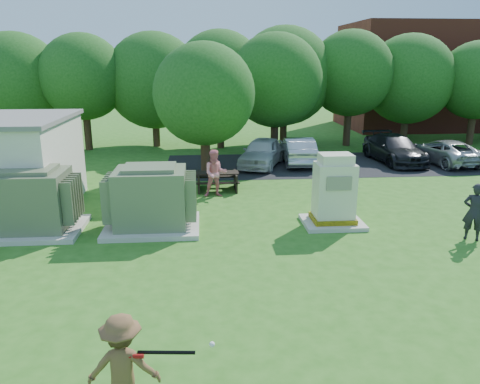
{
  "coord_description": "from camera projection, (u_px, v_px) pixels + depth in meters",
  "views": [
    {
      "loc": [
        -1.13,
        -9.92,
        5.25
      ],
      "look_at": [
        0.0,
        4.0,
        1.3
      ],
      "focal_mm": 35.0,
      "sensor_mm": 36.0,
      "label": 1
    }
  ],
  "objects": [
    {
      "name": "ground",
      "position": [
        254.0,
        291.0,
        11.03
      ],
      "size": [
        120.0,
        120.0,
        0.0
      ],
      "primitive_type": "plane",
      "color": "#2D6619",
      "rests_on": "ground"
    },
    {
      "name": "brick_building",
      "position": [
        441.0,
        76.0,
        37.24
      ],
      "size": [
        15.0,
        8.0,
        8.0
      ],
      "primitive_type": "cube",
      "color": "maroon",
      "rests_on": "ground"
    },
    {
      "name": "parking_strip",
      "position": [
        358.0,
        164.0,
        24.52
      ],
      "size": [
        20.0,
        6.0,
        0.01
      ],
      "primitive_type": "cube",
      "color": "#232326",
      "rests_on": "ground"
    },
    {
      "name": "transformer_left",
      "position": [
        31.0,
        202.0,
        14.57
      ],
      "size": [
        3.0,
        2.4,
        2.07
      ],
      "color": "beige",
      "rests_on": "ground"
    },
    {
      "name": "transformer_right",
      "position": [
        151.0,
        200.0,
        14.86
      ],
      "size": [
        3.0,
        2.4,
        2.07
      ],
      "color": "beige",
      "rests_on": "ground"
    },
    {
      "name": "generator_cabinet",
      "position": [
        334.0,
        194.0,
        15.21
      ],
      "size": [
        1.95,
        1.6,
        2.38
      ],
      "color": "beige",
      "rests_on": "ground"
    },
    {
      "name": "picnic_table",
      "position": [
        217.0,
        179.0,
        19.48
      ],
      "size": [
        1.78,
        1.33,
        0.76
      ],
      "color": "black",
      "rests_on": "ground"
    },
    {
      "name": "batter",
      "position": [
        123.0,
        367.0,
        6.96
      ],
      "size": [
        1.1,
        0.65,
        1.69
      ],
      "primitive_type": "imported",
      "rotation": [
        0.0,
        0.0,
        3.13
      ],
      "color": "brown",
      "rests_on": "ground"
    },
    {
      "name": "person_by_generator",
      "position": [
        474.0,
        212.0,
        13.96
      ],
      "size": [
        0.76,
        0.67,
        1.76
      ],
      "primitive_type": "imported",
      "rotation": [
        0.0,
        0.0,
        2.67
      ],
      "color": "black",
      "rests_on": "ground"
    },
    {
      "name": "person_at_picnic",
      "position": [
        215.0,
        173.0,
        18.4
      ],
      "size": [
        0.94,
        0.75,
        1.89
      ],
      "primitive_type": "imported",
      "rotation": [
        0.0,
        0.0,
        0.04
      ],
      "color": "pink",
      "rests_on": "ground"
    },
    {
      "name": "car_white",
      "position": [
        262.0,
        152.0,
        23.81
      ],
      "size": [
        3.14,
        4.58,
        1.45
      ],
      "primitive_type": "imported",
      "rotation": [
        0.0,
        0.0,
        -0.37
      ],
      "color": "silver",
      "rests_on": "ground"
    },
    {
      "name": "car_silver_a",
      "position": [
        298.0,
        150.0,
        24.38
      ],
      "size": [
        1.73,
        4.32,
        1.4
      ],
      "primitive_type": "imported",
      "rotation": [
        0.0,
        0.0,
        3.08
      ],
      "color": "#B0AFB4",
      "rests_on": "ground"
    },
    {
      "name": "car_dark",
      "position": [
        394.0,
        149.0,
        24.78
      ],
      "size": [
        2.31,
        5.03,
        1.43
      ],
      "primitive_type": "imported",
      "rotation": [
        0.0,
        0.0,
        0.06
      ],
      "color": "black",
      "rests_on": "ground"
    },
    {
      "name": "car_silver_b",
      "position": [
        444.0,
        152.0,
        24.48
      ],
      "size": [
        2.62,
        4.73,
        1.25
      ],
      "primitive_type": "imported",
      "rotation": [
        0.0,
        0.0,
        3.26
      ],
      "color": "#A4A4A8",
      "rests_on": "ground"
    },
    {
      "name": "batting_equipment",
      "position": [
        168.0,
        352.0,
        6.89
      ],
      "size": [
        1.26,
        0.33,
        0.1
      ],
      "color": "black",
      "rests_on": "ground"
    },
    {
      "name": "tree_row",
      "position": [
        249.0,
        79.0,
        27.78
      ],
      "size": [
        41.3,
        13.3,
        7.3
      ],
      "color": "#47301E",
      "rests_on": "ground"
    }
  ]
}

